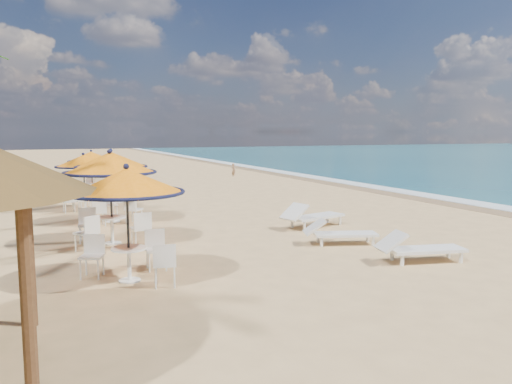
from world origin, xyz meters
TOP-DOWN VIEW (x-y plane):
  - ground at (0.00, 0.00)m, footprint 160.00×160.00m
  - foam_strip at (9.30, 10.00)m, footprint 1.20×140.00m
  - wetsand_band at (8.40, 10.00)m, footprint 1.40×140.00m
  - station_0 at (-5.44, 0.30)m, footprint 2.22×2.22m
  - station_1 at (-5.34, 3.77)m, footprint 2.37×2.37m
  - station_2 at (-4.82, 7.06)m, footprint 2.29×2.29m
  - station_3 at (-5.44, 10.22)m, footprint 2.06×2.06m
  - station_4 at (-4.76, 14.00)m, footprint 2.04×2.04m
  - lounger_near at (0.71, -0.91)m, footprint 2.09×1.09m
  - lounger_mid at (0.06, 1.34)m, footprint 1.99×1.22m
  - lounger_far at (0.62, 3.66)m, footprint 2.28×1.18m
  - person at (4.81, 20.90)m, footprint 0.28×0.37m

SIDE VIEW (x-z plane):
  - ground at x=0.00m, z-range 0.00..0.00m
  - foam_strip at x=9.30m, z-range -0.02..0.02m
  - wetsand_band at x=8.40m, z-range -0.01..0.01m
  - lounger_mid at x=0.06m, z-range -0.02..0.66m
  - lounger_near at x=0.71m, z-range -0.02..0.69m
  - lounger_far at x=0.62m, z-range -0.03..0.75m
  - person at x=4.81m, z-range 0.00..0.92m
  - station_3 at x=-5.44m, z-range 0.50..2.65m
  - station_4 at x=-4.76m, z-range 0.56..2.69m
  - station_0 at x=-5.44m, z-range 0.54..2.86m
  - station_2 at x=-4.82m, z-range 0.55..2.93m
  - station_1 at x=-5.34m, z-range 0.57..3.05m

